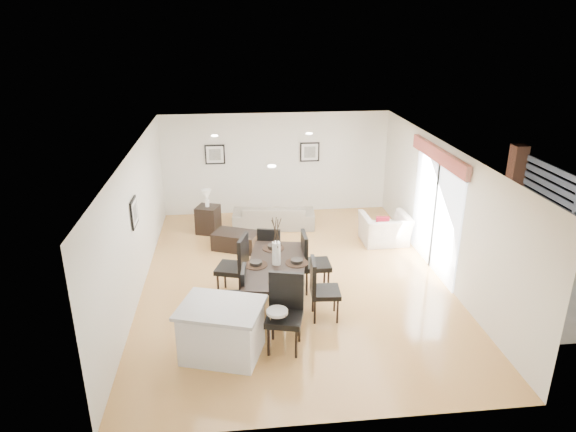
{
  "coord_description": "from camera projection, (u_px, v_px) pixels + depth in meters",
  "views": [
    {
      "loc": [
        -1.14,
        -9.21,
        4.95
      ],
      "look_at": [
        -0.08,
        0.4,
        1.23
      ],
      "focal_mm": 32.0,
      "sensor_mm": 36.0,
      "label": 1
    }
  ],
  "objects": [
    {
      "name": "side_table",
      "position": [
        208.0,
        219.0,
        12.62
      ],
      "size": [
        0.65,
        0.65,
        0.68
      ],
      "primitive_type": "cube",
      "rotation": [
        0.0,
        0.0,
        -0.33
      ],
      "color": "black",
      "rests_on": "ground"
    },
    {
      "name": "dining_chair_wfar",
      "position": [
        237.0,
        263.0,
        9.62
      ],
      "size": [
        0.68,
        0.68,
        1.21
      ],
      "rotation": [
        0.0,
        0.0,
        -1.88
      ],
      "color": "black",
      "rests_on": "ground"
    },
    {
      "name": "wall_front",
      "position": [
        334.0,
        335.0,
        6.24
      ],
      "size": [
        6.0,
        0.04,
        2.7
      ],
      "primitive_type": "cube",
      "color": "white",
      "rests_on": "ground"
    },
    {
      "name": "courtyard_plant_b",
      "position": [
        533.0,
        231.0,
        12.01
      ],
      "size": [
        0.46,
        0.46,
        0.62
      ],
      "primitive_type": "imported",
      "rotation": [
        0.0,
        0.0,
        0.43
      ],
      "color": "#40632A",
      "rests_on": "ground"
    },
    {
      "name": "vase",
      "position": [
        276.0,
        245.0,
        9.07
      ],
      "size": [
        1.16,
        1.77,
        0.9
      ],
      "color": "white",
      "rests_on": "dining_table"
    },
    {
      "name": "wall_left",
      "position": [
        136.0,
        224.0,
        9.64
      ],
      "size": [
        0.04,
        8.0,
        2.7
      ],
      "primitive_type": "cube",
      "color": "white",
      "rests_on": "ground"
    },
    {
      "name": "wall_back",
      "position": [
        276.0,
        164.0,
        13.66
      ],
      "size": [
        6.0,
        0.04,
        2.7
      ],
      "primitive_type": "cube",
      "color": "white",
      "rests_on": "ground"
    },
    {
      "name": "dining_chair_enear",
      "position": [
        320.0,
        286.0,
        8.88
      ],
      "size": [
        0.53,
        0.53,
        1.12
      ],
      "rotation": [
        0.0,
        0.0,
        1.51
      ],
      "color": "black",
      "rests_on": "ground"
    },
    {
      "name": "coffee_table",
      "position": [
        236.0,
        241.0,
        11.76
      ],
      "size": [
        1.16,
        0.94,
        0.4
      ],
      "primitive_type": "cube",
      "rotation": [
        0.0,
        0.0,
        -0.4
      ],
      "color": "black",
      "rests_on": "ground"
    },
    {
      "name": "courtyard",
      "position": [
        561.0,
        210.0,
        11.54
      ],
      "size": [
        6.0,
        6.0,
        2.0
      ],
      "color": "gray",
      "rests_on": "ground"
    },
    {
      "name": "framed_print_back_right",
      "position": [
        310.0,
        152.0,
        13.62
      ],
      "size": [
        0.52,
        0.04,
        0.52
      ],
      "color": "black",
      "rests_on": "wall_back"
    },
    {
      "name": "dining_chair_wnear",
      "position": [
        237.0,
        293.0,
        8.74
      ],
      "size": [
        0.52,
        0.52,
        1.06
      ],
      "rotation": [
        0.0,
        0.0,
        -1.68
      ],
      "color": "black",
      "rests_on": "ground"
    },
    {
      "name": "bar_stool",
      "position": [
        277.0,
        316.0,
        7.97
      ],
      "size": [
        0.34,
        0.34,
        0.74
      ],
      "color": "silver",
      "rests_on": "ground"
    },
    {
      "name": "sliding_door",
      "position": [
        437.0,
        192.0,
        10.42
      ],
      "size": [
        0.12,
        2.7,
        2.57
      ],
      "color": "white",
      "rests_on": "wall_right"
    },
    {
      "name": "kitchen_island",
      "position": [
        222.0,
        330.0,
        7.95
      ],
      "size": [
        1.48,
        1.3,
        0.87
      ],
      "rotation": [
        0.0,
        0.0,
        -0.31
      ],
      "color": "silver",
      "rests_on": "ground"
    },
    {
      "name": "ceiling",
      "position": [
        294.0,
        149.0,
        9.47
      ],
      "size": [
        6.0,
        8.0,
        0.02
      ],
      "primitive_type": "cube",
      "color": "white",
      "rests_on": "wall_back"
    },
    {
      "name": "dining_chair_head",
      "position": [
        285.0,
        307.0,
        8.1
      ],
      "size": [
        0.68,
        0.68,
        1.24
      ],
      "rotation": [
        0.0,
        0.0,
        -0.25
      ],
      "color": "black",
      "rests_on": "ground"
    },
    {
      "name": "sofa",
      "position": [
        274.0,
        216.0,
        12.98
      ],
      "size": [
        2.11,
        0.98,
        0.6
      ],
      "primitive_type": "imported",
      "rotation": [
        0.0,
        0.0,
        3.05
      ],
      "color": "gray",
      "rests_on": "ground"
    },
    {
      "name": "table_lamp",
      "position": [
        207.0,
        196.0,
        12.4
      ],
      "size": [
        0.23,
        0.23,
        0.43
      ],
      "color": "white",
      "rests_on": "side_table"
    },
    {
      "name": "dining_chair_foot",
      "position": [
        270.0,
        248.0,
        10.45
      ],
      "size": [
        0.57,
        0.57,
        1.05
      ],
      "rotation": [
        0.0,
        0.0,
        2.89
      ],
      "color": "black",
      "rests_on": "ground"
    },
    {
      "name": "armchair",
      "position": [
        385.0,
        229.0,
        12.01
      ],
      "size": [
        1.1,
        0.97,
        0.7
      ],
      "primitive_type": "imported",
      "rotation": [
        0.0,
        0.0,
        3.16
      ],
      "color": "white",
      "rests_on": "ground"
    },
    {
      "name": "dining_chair_efar",
      "position": [
        311.0,
        259.0,
        9.8
      ],
      "size": [
        0.54,
        0.54,
        1.19
      ],
      "rotation": [
        0.0,
        0.0,
        1.57
      ],
      "color": "black",
      "rests_on": "ground"
    },
    {
      "name": "ground",
      "position": [
        294.0,
        279.0,
        10.44
      ],
      "size": [
        8.0,
        8.0,
        0.0
      ],
      "primitive_type": "plane",
      "color": "tan",
      "rests_on": "ground"
    },
    {
      "name": "framed_print_back_left",
      "position": [
        215.0,
        155.0,
        13.36
      ],
      "size": [
        0.52,
        0.04,
        0.52
      ],
      "color": "black",
      "rests_on": "wall_back"
    },
    {
      "name": "cushion",
      "position": [
        383.0,
        223.0,
        11.83
      ],
      "size": [
        0.31,
        0.13,
        0.3
      ],
      "primitive_type": "cube",
      "rotation": [
        0.0,
        0.0,
        3.01
      ],
      "color": "maroon",
      "rests_on": "armchair"
    },
    {
      "name": "framed_print_left_wall",
      "position": [
        134.0,
        213.0,
        9.35
      ],
      "size": [
        0.04,
        0.52,
        0.52
      ],
      "rotation": [
        0.0,
        0.0,
        1.57
      ],
      "color": "black",
      "rests_on": "wall_left"
    },
    {
      "name": "dining_table",
      "position": [
        277.0,
        268.0,
        9.23
      ],
      "size": [
        1.35,
        2.16,
        0.84
      ],
      "rotation": [
        0.0,
        0.0,
        -0.18
      ],
      "color": "black",
      "rests_on": "ground"
    },
    {
      "name": "wall_right",
      "position": [
        443.0,
        212.0,
        10.26
      ],
      "size": [
        0.04,
        8.0,
        2.7
      ],
      "primitive_type": "cube",
      "color": "white",
      "rests_on": "ground"
    }
  ]
}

